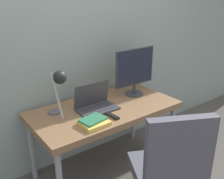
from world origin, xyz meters
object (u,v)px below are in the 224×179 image
(laptop, at_px, (96,104))
(book_stack, at_px, (94,122))
(desk_lamp, at_px, (59,83))
(monitor, at_px, (135,70))
(office_chair, at_px, (171,166))

(laptop, relative_size, book_stack, 1.59)
(laptop, relative_size, desk_lamp, 0.83)
(laptop, distance_m, desk_lamp, 0.45)
(monitor, height_order, office_chair, monitor)
(desk_lamp, relative_size, office_chair, 0.43)
(office_chair, bearing_deg, desk_lamp, 114.26)
(monitor, bearing_deg, desk_lamp, -176.58)
(laptop, height_order, desk_lamp, desk_lamp)
(monitor, relative_size, office_chair, 0.48)
(laptop, xyz_separation_m, book_stack, (-0.18, -0.24, -0.03))
(office_chair, height_order, book_stack, office_chair)
(office_chair, relative_size, book_stack, 4.41)
(laptop, bearing_deg, monitor, 6.55)
(office_chair, distance_m, book_stack, 0.71)
(laptop, height_order, monitor, monitor)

